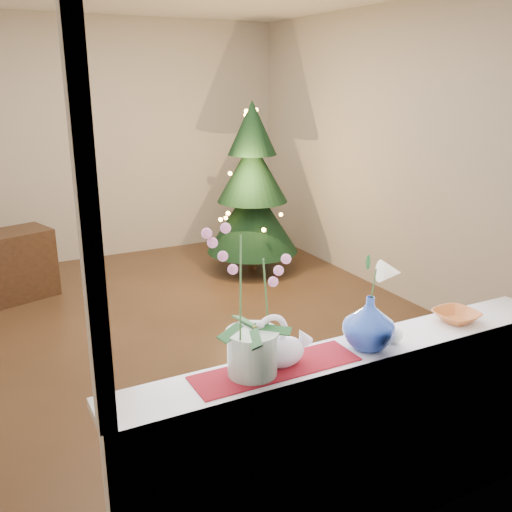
{
  "coord_description": "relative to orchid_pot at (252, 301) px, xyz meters",
  "views": [
    {
      "loc": [
        -1.4,
        -4.14,
        2.03
      ],
      "look_at": [
        0.03,
        -1.4,
        1.07
      ],
      "focal_mm": 40.0,
      "sensor_mm": 36.0,
      "label": 1
    }
  ],
  "objects": [
    {
      "name": "window_frame",
      "position": [
        0.49,
        -0.1,
        0.47
      ],
      "size": [
        2.22,
        0.06,
        1.6
      ],
      "primitive_type": null,
      "color": "white",
      "rests_on": "windowsill"
    },
    {
      "name": "ground",
      "position": [
        0.49,
        2.37,
        -1.23
      ],
      "size": [
        5.0,
        5.0,
        0.0
      ],
      "primitive_type": "plane",
      "color": "#3C2818",
      "rests_on": "ground"
    },
    {
      "name": "swan",
      "position": [
        0.14,
        0.01,
        -0.2
      ],
      "size": [
        0.27,
        0.15,
        0.22
      ],
      "primitive_type": null,
      "rotation": [
        0.0,
        0.0,
        0.14
      ],
      "color": "white",
      "rests_on": "windowsill"
    },
    {
      "name": "runner",
      "position": [
        0.11,
        -0.0,
        -0.31
      ],
      "size": [
        0.7,
        0.2,
        0.01
      ],
      "primitive_type": "cube",
      "color": "maroon",
      "rests_on": "windowsill"
    },
    {
      "name": "wall_right",
      "position": [
        2.74,
        2.37,
        0.12
      ],
      "size": [
        0.1,
        5.0,
        2.7
      ],
      "primitive_type": "cube",
      "color": "beige",
      "rests_on": "ground"
    },
    {
      "name": "window_apron",
      "position": [
        0.49,
        -0.09,
        -0.79
      ],
      "size": [
        2.2,
        0.08,
        0.88
      ],
      "primitive_type": "cube",
      "color": "white",
      "rests_on": "ground"
    },
    {
      "name": "wall_back",
      "position": [
        0.49,
        4.87,
        0.12
      ],
      "size": [
        4.5,
        0.1,
        2.7
      ],
      "primitive_type": "cube",
      "color": "beige",
      "rests_on": "ground"
    },
    {
      "name": "windowsill",
      "position": [
        0.49,
        -0.0,
        -0.33
      ],
      "size": [
        2.2,
        0.26,
        0.04
      ],
      "primitive_type": "cube",
      "color": "white",
      "rests_on": "window_apron"
    },
    {
      "name": "wall_front",
      "position": [
        0.49,
        -0.13,
        0.12
      ],
      "size": [
        4.5,
        0.1,
        2.7
      ],
      "primitive_type": "cube",
      "color": "beige",
      "rests_on": "ground"
    },
    {
      "name": "blue_vase",
      "position": [
        0.55,
        -0.02,
        -0.18
      ],
      "size": [
        0.26,
        0.26,
        0.27
      ],
      "primitive_type": "imported",
      "rotation": [
        0.0,
        0.0,
        -0.02
      ],
      "color": "navy",
      "rests_on": "windowsill"
    },
    {
      "name": "xmas_tree",
      "position": [
        1.86,
        3.61,
        -0.32
      ],
      "size": [
        1.11,
        1.11,
        1.83
      ],
      "primitive_type": null,
      "rotation": [
        0.0,
        0.0,
        -0.12
      ],
      "color": "black",
      "rests_on": "ground"
    },
    {
      "name": "paperweight",
      "position": [
        0.68,
        -0.03,
        -0.27
      ],
      "size": [
        0.08,
        0.08,
        0.07
      ],
      "primitive_type": "sphere",
      "rotation": [
        0.0,
        0.0,
        -0.1
      ],
      "color": "white",
      "rests_on": "windowsill"
    },
    {
      "name": "lily",
      "position": [
        0.55,
        -0.02,
        0.06
      ],
      "size": [
        0.15,
        0.08,
        0.2
      ],
      "primitive_type": null,
      "color": "white",
      "rests_on": "blue_vase"
    },
    {
      "name": "side_table",
      "position": [
        -0.66,
        3.85,
        -0.9
      ],
      "size": [
        0.97,
        0.69,
        0.66
      ],
      "primitive_type": "cube",
      "rotation": [
        0.0,
        0.0,
        0.31
      ],
      "color": "black",
      "rests_on": "ground"
    },
    {
      "name": "orchid_pot",
      "position": [
        0.0,
        0.0,
        0.0
      ],
      "size": [
        0.25,
        0.25,
        0.62
      ],
      "primitive_type": null,
      "rotation": [
        0.0,
        0.0,
        -0.22
      ],
      "color": "white",
      "rests_on": "windowsill"
    },
    {
      "name": "amber_dish",
      "position": [
        1.1,
        0.01,
        -0.29
      ],
      "size": [
        0.18,
        0.18,
        0.04
      ],
      "primitive_type": "imported",
      "rotation": [
        0.0,
        0.0,
        0.06
      ],
      "color": "#AF5722",
      "rests_on": "windowsill"
    }
  ]
}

